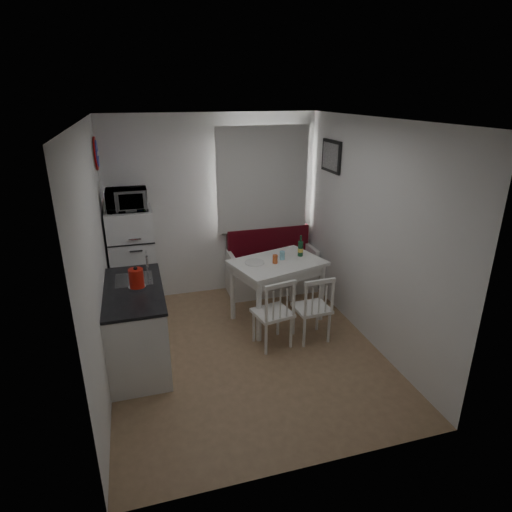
{
  "coord_description": "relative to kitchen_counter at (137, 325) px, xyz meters",
  "views": [
    {
      "loc": [
        -1.09,
        -4.15,
        2.85
      ],
      "look_at": [
        0.26,
        0.5,
        0.98
      ],
      "focal_mm": 30.0,
      "sensor_mm": 36.0,
      "label": 1
    }
  ],
  "objects": [
    {
      "name": "curtain",
      "position": [
        1.9,
        1.49,
        1.22
      ],
      "size": [
        1.35,
        0.02,
        1.5
      ],
      "primitive_type": "cube",
      "color": "white",
      "rests_on": "wall_back"
    },
    {
      "name": "chair_left",
      "position": [
        1.54,
        -0.19,
        0.09
      ],
      "size": [
        0.48,
        0.46,
        0.47
      ],
      "rotation": [
        0.0,
        0.0,
        0.19
      ],
      "color": "white",
      "rests_on": "floor"
    },
    {
      "name": "plate",
      "position": [
        1.49,
        0.49,
        0.38
      ],
      "size": [
        0.25,
        0.25,
        0.02
      ],
      "primitive_type": "cylinder",
      "color": "white",
      "rests_on": "dining_table"
    },
    {
      "name": "ceiling",
      "position": [
        1.2,
        -0.16,
        2.14
      ],
      "size": [
        3.0,
        3.5,
        0.02
      ],
      "primitive_type": "cube",
      "color": "white",
      "rests_on": "wall_back"
    },
    {
      "name": "picture_frame",
      "position": [
        2.67,
        0.94,
        1.59
      ],
      "size": [
        0.04,
        0.52,
        0.42
      ],
      "primitive_type": "cube",
      "color": "black",
      "rests_on": "wall_right"
    },
    {
      "name": "drinking_glass_blue",
      "position": [
        1.87,
        0.52,
        0.43
      ],
      "size": [
        0.07,
        0.07,
        0.11
      ],
      "primitive_type": "cylinder",
      "color": "#8BD6ED",
      "rests_on": "dining_table"
    },
    {
      "name": "kettle",
      "position": [
        0.05,
        -0.03,
        0.57
      ],
      "size": [
        0.18,
        0.18,
        0.24
      ],
      "primitive_type": "cylinder",
      "color": "red",
      "rests_on": "kitchen_counter"
    },
    {
      "name": "chair_right",
      "position": [
        2.04,
        -0.19,
        0.07
      ],
      "size": [
        0.42,
        0.4,
        0.46
      ],
      "rotation": [
        0.0,
        0.0,
        0.05
      ],
      "color": "white",
      "rests_on": "floor"
    },
    {
      "name": "wall_right",
      "position": [
        2.7,
        -0.16,
        0.84
      ],
      "size": [
        0.02,
        3.5,
        2.6
      ],
      "primitive_type": "cube",
      "color": "white",
      "rests_on": "floor"
    },
    {
      "name": "wall_left",
      "position": [
        -0.3,
        -0.16,
        0.84
      ],
      "size": [
        0.02,
        3.5,
        2.6
      ],
      "primitive_type": "cube",
      "color": "white",
      "rests_on": "floor"
    },
    {
      "name": "wall_front",
      "position": [
        1.2,
        -1.91,
        0.84
      ],
      "size": [
        3.0,
        0.02,
        2.6
      ],
      "primitive_type": "cube",
      "color": "white",
      "rests_on": "floor"
    },
    {
      "name": "wall_sign",
      "position": [
        -0.27,
        1.29,
        1.69
      ],
      "size": [
        0.03,
        0.4,
        0.4
      ],
      "primitive_type": "cylinder",
      "rotation": [
        0.0,
        1.57,
        0.0
      ],
      "color": "#1B2DA3",
      "rests_on": "wall_left"
    },
    {
      "name": "kitchen_counter",
      "position": [
        0.0,
        0.0,
        0.0
      ],
      "size": [
        0.62,
        1.32,
        1.16
      ],
      "color": "white",
      "rests_on": "floor"
    },
    {
      "name": "microwave",
      "position": [
        0.02,
        1.19,
        1.13
      ],
      "size": [
        0.5,
        0.34,
        0.28
      ],
      "primitive_type": "imported",
      "color": "white",
      "rests_on": "fridge"
    },
    {
      "name": "dining_table",
      "position": [
        1.79,
        0.47,
        0.28
      ],
      "size": [
        1.28,
        1.05,
        0.83
      ],
      "rotation": [
        0.0,
        0.0,
        0.28
      ],
      "color": "white",
      "rests_on": "floor"
    },
    {
      "name": "drinking_glass_orange",
      "position": [
        1.74,
        0.42,
        0.43
      ],
      "size": [
        0.06,
        0.06,
        0.11
      ],
      "primitive_type": "cylinder",
      "color": "#D35923",
      "rests_on": "dining_table"
    },
    {
      "name": "wine_bottle",
      "position": [
        2.14,
        0.57,
        0.51
      ],
      "size": [
        0.07,
        0.07,
        0.28
      ],
      "primitive_type": null,
      "color": "#154426",
      "rests_on": "dining_table"
    },
    {
      "name": "window",
      "position": [
        1.9,
        1.56,
        1.17
      ],
      "size": [
        1.22,
        0.06,
        1.47
      ],
      "primitive_type": "cube",
      "color": "white",
      "rests_on": "wall_back"
    },
    {
      "name": "fridge",
      "position": [
        0.02,
        1.24,
        0.27
      ],
      "size": [
        0.58,
        0.58,
        1.45
      ],
      "primitive_type": "cube",
      "color": "white",
      "rests_on": "floor"
    },
    {
      "name": "wall_back",
      "position": [
        1.2,
        1.59,
        0.84
      ],
      "size": [
        3.0,
        0.02,
        2.6
      ],
      "primitive_type": "cube",
      "color": "white",
      "rests_on": "floor"
    },
    {
      "name": "floor",
      "position": [
        1.2,
        -0.16,
        -0.46
      ],
      "size": [
        3.0,
        3.5,
        0.02
      ],
      "primitive_type": "cube",
      "color": "#8B6B4A",
      "rests_on": "ground"
    },
    {
      "name": "bench",
      "position": [
        2.0,
        1.36,
        -0.14
      ],
      "size": [
        1.33,
        0.51,
        0.95
      ],
      "color": "white",
      "rests_on": "floor"
    }
  ]
}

